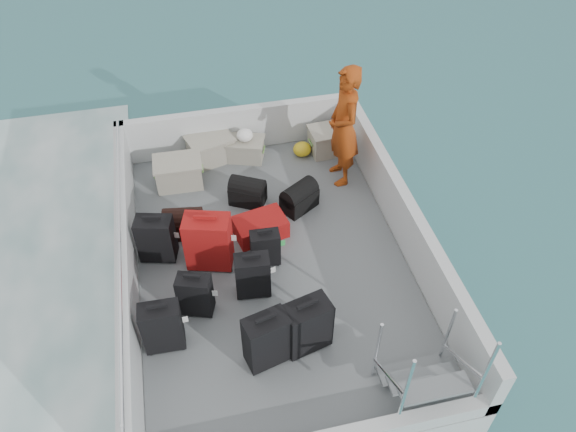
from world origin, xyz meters
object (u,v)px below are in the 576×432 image
Objects in this scene: crate_1 at (211,150)px; suitcase_6 at (307,326)px; suitcase_3 at (267,341)px; suitcase_4 at (253,276)px; suitcase_1 at (195,295)px; crate_0 at (179,173)px; suitcase_8 at (260,227)px; crate_3 at (331,141)px; suitcase_5 at (209,242)px; passenger at (344,127)px; crate_2 at (246,150)px; suitcase_0 at (162,328)px; suitcase_2 at (156,239)px; suitcase_7 at (265,248)px.

suitcase_6 is at bearing -80.20° from crate_1.
suitcase_3 reaches higher than suitcase_4.
suitcase_1 is at bearing -164.54° from suitcase_4.
suitcase_1 reaches higher than crate_0.
crate_0 is (-1.12, 3.03, -0.15)m from suitcase_6.
suitcase_8 is 1.07× the size of crate_3.
suitcase_4 is 0.99m from suitcase_8.
passenger is (2.05, 1.24, 0.52)m from suitcase_5.
crate_2 is at bearing -121.81° from passenger.
suitcase_4 reaches higher than crate_3.
suitcase_0 is at bearing -116.72° from suitcase_1.
suitcase_2 is 1.02× the size of crate_1.
suitcase_5 is at bearing 132.45° from suitcase_4.
suitcase_0 is 1.03× the size of suitcase_2.
suitcase_7 is 0.81× the size of crate_1.
suitcase_3 is 1.90m from suitcase_8.
crate_0 is at bearing 87.84° from suitcase_3.
suitcase_1 is 1.02m from suitcase_2.
passenger is at bearing -25.12° from crate_1.
suitcase_5 is 0.42× the size of passenger.
passenger reaches higher than crate_0.
suitcase_7 is (0.91, 0.56, -0.03)m from suitcase_1.
suitcase_6 is 2.96m from passenger.
crate_1 is at bearing 78.26° from suitcase_2.
suitcase_8 is at bearing 89.65° from suitcase_7.
suitcase_8 is (1.33, 1.45, -0.20)m from suitcase_0.
suitcase_2 reaches higher than suitcase_7.
suitcase_2 is 1.04× the size of crate_3.
suitcase_4 reaches higher than crate_1.
crate_3 is (1.67, 3.40, -0.17)m from suitcase_3.
crate_3 is at bearing 57.95° from suitcase_5.
suitcase_5 reaches higher than suitcase_4.
suitcase_7 is 2.48m from crate_3.
crate_2 is (1.41, 1.74, -0.17)m from suitcase_2.
crate_0 reaches higher than crate_3.
suitcase_8 is (-0.18, 1.78, -0.21)m from suitcase_6.
crate_2 is at bearing -14.72° from suitcase_8.
crate_0 is at bearing -138.69° from crate_1.
suitcase_3 is 1.39m from suitcase_7.
crate_0 is 0.36× the size of passenger.
crate_1 is at bearing 98.71° from suitcase_4.
crate_1 is (0.90, 3.16, -0.14)m from suitcase_0.
suitcase_7 is at bearing 165.10° from suitcase_8.
suitcase_5 is at bearing 91.44° from suitcase_3.
crate_1 reaches higher than suitcase_8.
suitcase_6 reaches higher than suitcase_0.
suitcase_0 is 0.97× the size of suitcase_6.
suitcase_0 is 1.26m from suitcase_5.
crate_3 is (2.33, 0.27, -0.01)m from crate_0.
suitcase_1 is 2.82m from crate_1.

